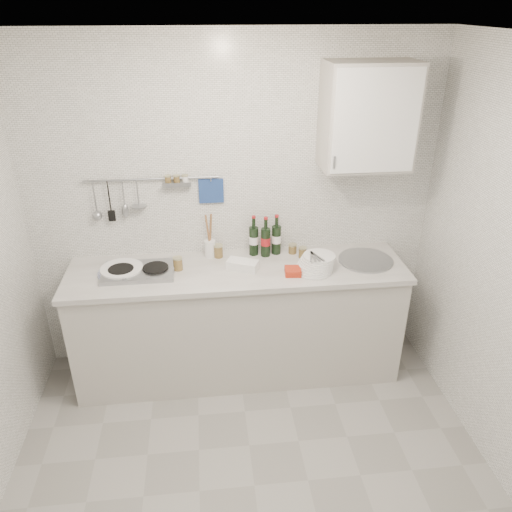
{
  "coord_description": "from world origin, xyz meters",
  "views": [
    {
      "loc": [
        -0.22,
        -2.05,
        2.64
      ],
      "look_at": [
        0.11,
        0.9,
        1.11
      ],
      "focal_mm": 35.0,
      "sensor_mm": 36.0,
      "label": 1
    }
  ],
  "objects_px": {
    "plate_stack_sink": "(316,263)",
    "wine_bottles": "(265,236)",
    "wall_cabinet": "(368,116)",
    "utensil_crock": "(210,246)",
    "plate_stack_hob": "(121,270)"
  },
  "relations": [
    {
      "from": "plate_stack_sink",
      "to": "wine_bottles",
      "type": "distance_m",
      "value": 0.45
    },
    {
      "from": "wine_bottles",
      "to": "utensil_crock",
      "type": "height_order",
      "value": "utensil_crock"
    },
    {
      "from": "wall_cabinet",
      "to": "utensil_crock",
      "type": "bearing_deg",
      "value": 175.08
    },
    {
      "from": "plate_stack_sink",
      "to": "utensil_crock",
      "type": "relative_size",
      "value": 0.85
    },
    {
      "from": "plate_stack_sink",
      "to": "wine_bottles",
      "type": "xyz_separation_m",
      "value": [
        -0.33,
        0.29,
        0.1
      ]
    },
    {
      "from": "wall_cabinet",
      "to": "wine_bottles",
      "type": "height_order",
      "value": "wall_cabinet"
    },
    {
      "from": "wall_cabinet",
      "to": "wine_bottles",
      "type": "xyz_separation_m",
      "value": [
        -0.67,
        0.07,
        -0.87
      ]
    },
    {
      "from": "plate_stack_hob",
      "to": "wine_bottles",
      "type": "height_order",
      "value": "wine_bottles"
    },
    {
      "from": "plate_stack_hob",
      "to": "plate_stack_sink",
      "type": "distance_m",
      "value": 1.38
    },
    {
      "from": "plate_stack_hob",
      "to": "wine_bottles",
      "type": "relative_size",
      "value": 1.03
    },
    {
      "from": "plate_stack_sink",
      "to": "wall_cabinet",
      "type": "bearing_deg",
      "value": 31.48
    },
    {
      "from": "utensil_crock",
      "to": "wine_bottles",
      "type": "bearing_deg",
      "value": -2.61
    },
    {
      "from": "wall_cabinet",
      "to": "utensil_crock",
      "type": "height_order",
      "value": "wall_cabinet"
    },
    {
      "from": "plate_stack_hob",
      "to": "plate_stack_sink",
      "type": "height_order",
      "value": "plate_stack_sink"
    },
    {
      "from": "wall_cabinet",
      "to": "wine_bottles",
      "type": "distance_m",
      "value": 1.11
    }
  ]
}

